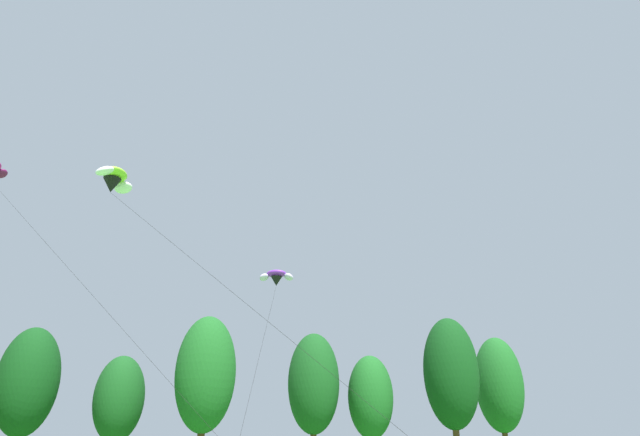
# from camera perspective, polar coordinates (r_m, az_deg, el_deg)

# --- Properties ---
(treeline_tree_d) EXTENTS (4.76, 4.76, 10.97)m
(treeline_tree_d) POSITION_cam_1_polar(r_m,az_deg,el_deg) (52.08, -27.83, -14.62)
(treeline_tree_d) COLOR #472D19
(treeline_tree_d) RESTS_ON ground_plane
(treeline_tree_e) EXTENTS (4.31, 4.31, 9.28)m
(treeline_tree_e) POSITION_cam_1_polar(r_m,az_deg,el_deg) (53.84, -19.95, -17.05)
(treeline_tree_e) COLOR #472D19
(treeline_tree_e) RESTS_ON ground_plane
(treeline_tree_f) EXTENTS (5.20, 5.20, 12.59)m
(treeline_tree_f) POSITION_cam_1_polar(r_m,az_deg,el_deg) (50.90, -11.68, -15.37)
(treeline_tree_f) COLOR #472D19
(treeline_tree_f) RESTS_ON ground_plane
(treeline_tree_g) EXTENTS (5.20, 5.20, 12.60)m
(treeline_tree_g) POSITION_cam_1_polar(r_m,az_deg,el_deg) (58.55, -0.66, -16.59)
(treeline_tree_g) COLOR #472D19
(treeline_tree_g) RESTS_ON ground_plane
(treeline_tree_h) EXTENTS (4.65, 4.65, 10.54)m
(treeline_tree_h) POSITION_cam_1_polar(r_m,az_deg,el_deg) (60.05, 5.22, -17.84)
(treeline_tree_h) COLOR #472D19
(treeline_tree_h) RESTS_ON ground_plane
(treeline_tree_i) EXTENTS (5.73, 5.73, 14.57)m
(treeline_tree_i) POSITION_cam_1_polar(r_m,az_deg,el_deg) (61.97, 13.31, -15.22)
(treeline_tree_i) COLOR #472D19
(treeline_tree_i) RESTS_ON ground_plane
(treeline_tree_j) EXTENTS (5.52, 5.52, 13.78)m
(treeline_tree_j) POSITION_cam_1_polar(r_m,az_deg,el_deg) (71.13, 17.93, -15.95)
(treeline_tree_j) COLOR #472D19
(treeline_tree_j) RESTS_ON ground_plane
(parafoil_kite_high_purple) EXTENTS (7.97, 15.10, 12.84)m
(parafoil_kite_high_purple) POSITION_cam_1_polar(r_m,az_deg,el_deg) (42.68, -4.51, -6.13)
(parafoil_kite_high_purple) COLOR purple
(parafoil_kite_mid_lime_white) EXTENTS (11.74, 14.43, 14.33)m
(parafoil_kite_mid_lime_white) POSITION_cam_1_polar(r_m,az_deg,el_deg) (31.93, -20.43, 3.73)
(parafoil_kite_mid_lime_white) COLOR #93D633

